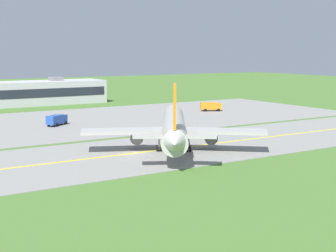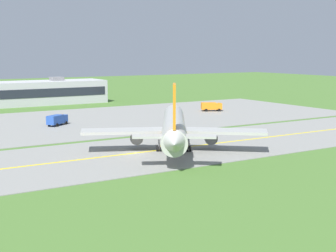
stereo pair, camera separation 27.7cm
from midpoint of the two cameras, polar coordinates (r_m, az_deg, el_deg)
ground_plane at (r=85.22m, az=-3.74°, el=-3.19°), size 500.00×500.00×0.00m
taxiway_strip at (r=85.21m, az=-3.74°, el=-3.16°), size 240.00×28.00×0.10m
apron_pad at (r=126.90m, az=-8.63°, el=0.63°), size 140.00×52.00×0.10m
taxiway_centreline at (r=85.20m, az=-3.74°, el=-3.12°), size 220.00×0.60×0.01m
airplane_lead at (r=87.35m, az=0.78°, el=-0.13°), size 29.51×35.38×12.70m
service_truck_baggage at (r=119.25m, az=-12.56°, el=0.74°), size 6.04×5.22×2.60m
service_truck_fuel at (r=145.42m, az=5.05°, el=2.28°), size 6.28×4.56×2.60m
terminal_building at (r=168.85m, az=-15.90°, el=3.65°), size 51.90×13.60×8.87m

